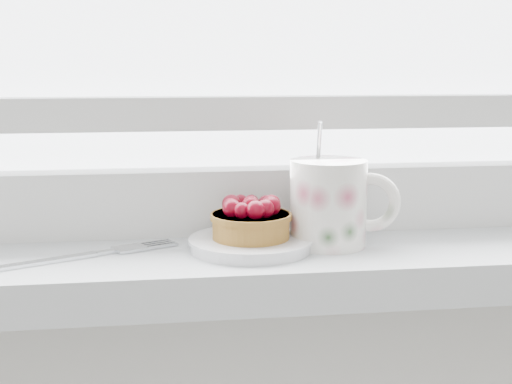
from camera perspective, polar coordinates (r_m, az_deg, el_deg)
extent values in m
cube|color=silver|center=(0.73, -1.39, -5.90)|extent=(1.60, 0.20, 0.04)
cube|color=silver|center=(0.78, -2.01, -0.60)|extent=(1.30, 0.05, 0.07)
cube|color=silver|center=(0.77, -2.05, 6.36)|extent=(1.30, 0.04, 0.04)
cylinder|color=silver|center=(0.71, -0.41, -4.17)|extent=(0.12, 0.12, 0.01)
cylinder|color=brown|center=(0.70, -0.41, -2.72)|extent=(0.08, 0.08, 0.02)
cylinder|color=brown|center=(0.70, -0.41, -1.96)|extent=(0.08, 0.08, 0.01)
sphere|color=#4C040F|center=(0.70, -0.41, -1.10)|extent=(0.02, 0.02, 0.02)
sphere|color=#4C040F|center=(0.71, 1.23, -0.96)|extent=(0.02, 0.02, 0.02)
sphere|color=#4C040F|center=(0.72, 0.81, -0.90)|extent=(0.02, 0.02, 0.02)
sphere|color=#4C040F|center=(0.72, -0.40, -0.84)|extent=(0.02, 0.02, 0.02)
sphere|color=#4C040F|center=(0.72, -1.25, -0.87)|extent=(0.02, 0.02, 0.02)
sphere|color=#4C040F|center=(0.71, -1.99, -0.94)|extent=(0.02, 0.02, 0.02)
sphere|color=#4C040F|center=(0.70, -2.04, -1.18)|extent=(0.02, 0.02, 0.02)
sphere|color=#4C040F|center=(0.69, -1.94, -1.32)|extent=(0.02, 0.02, 0.02)
sphere|color=#4C040F|center=(0.68, -1.16, -1.50)|extent=(0.02, 0.02, 0.02)
sphere|color=#4C040F|center=(0.68, -0.03, -1.47)|extent=(0.02, 0.02, 0.02)
sphere|color=#4C040F|center=(0.69, 0.72, -1.36)|extent=(0.02, 0.02, 0.02)
sphere|color=#4C040F|center=(0.70, 1.24, -1.15)|extent=(0.02, 0.02, 0.02)
cylinder|color=white|center=(0.72, 5.79, -0.89)|extent=(0.10, 0.10, 0.09)
cylinder|color=black|center=(0.71, 5.85, 2.26)|extent=(0.07, 0.07, 0.01)
torus|color=white|center=(0.72, 9.16, -0.83)|extent=(0.06, 0.03, 0.06)
cylinder|color=silver|center=(0.73, 5.04, 3.61)|extent=(0.01, 0.02, 0.05)
cube|color=silver|center=(0.69, -16.90, -5.39)|extent=(0.10, 0.06, 0.00)
cube|color=silver|center=(0.71, -11.89, -4.72)|extent=(0.02, 0.02, 0.00)
cube|color=silver|center=(0.72, -10.06, -4.47)|extent=(0.04, 0.04, 0.00)
cube|color=silver|center=(0.72, -7.50, -4.32)|extent=(0.03, 0.02, 0.00)
cube|color=silver|center=(0.73, -7.73, -4.21)|extent=(0.03, 0.02, 0.00)
cube|color=silver|center=(0.73, -7.95, -4.10)|extent=(0.03, 0.02, 0.00)
cube|color=silver|center=(0.74, -8.17, -3.99)|extent=(0.03, 0.02, 0.00)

